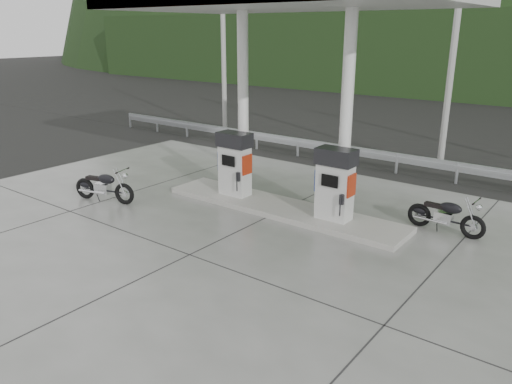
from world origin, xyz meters
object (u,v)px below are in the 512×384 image
Objects in this scene: gas_pump_left at (235,164)px; motorcycle_right at (446,216)px; gas_pump_right at (335,184)px; motorcycle_left at (104,187)px.

gas_pump_left reaches higher than motorcycle_right.
motorcycle_right is (2.40, 1.17, -0.63)m from gas_pump_right.
motorcycle_left is 1.05× the size of motorcycle_right.
gas_pump_left is 1.03× the size of motorcycle_right.
gas_pump_left is 3.76m from motorcycle_left.
motorcycle_left is 9.16m from motorcycle_right.
motorcycle_right is (5.60, 1.17, -0.63)m from gas_pump_left.
gas_pump_left and gas_pump_right have the same top height.
gas_pump_left is at bearing 180.00° from gas_pump_right.
gas_pump_right is 2.74m from motorcycle_right.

